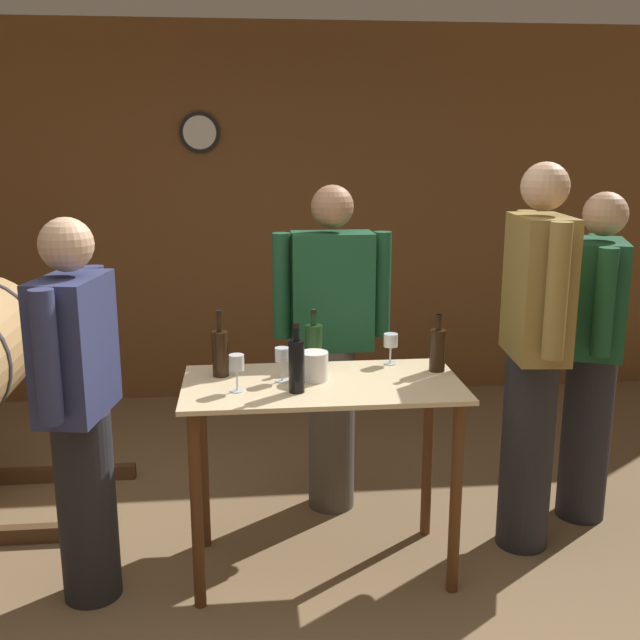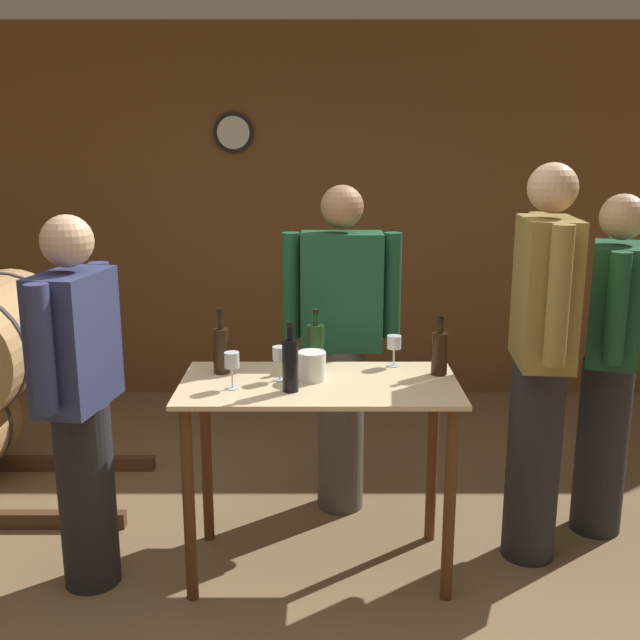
% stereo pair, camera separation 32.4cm
% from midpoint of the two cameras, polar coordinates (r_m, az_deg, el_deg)
% --- Properties ---
extents(ground_plane, '(14.00, 14.00, 0.00)m').
position_cam_midpoint_polar(ground_plane, '(3.20, -1.48, -22.64)').
color(ground_plane, brown).
extents(back_wall, '(8.40, 0.08, 2.70)m').
position_cam_midpoint_polar(back_wall, '(5.52, -0.78, 7.92)').
color(back_wall, brown).
rests_on(back_wall, ground_plane).
extents(tasting_table, '(1.19, 0.61, 0.88)m').
position_cam_midpoint_polar(tasting_table, '(3.27, 2.86, -7.70)').
color(tasting_table, beige).
rests_on(tasting_table, ground_plane).
extents(wine_bottle_far_left, '(0.07, 0.07, 0.30)m').
position_cam_midpoint_polar(wine_bottle_far_left, '(3.31, -4.74, -2.25)').
color(wine_bottle_far_left, black).
rests_on(wine_bottle_far_left, tasting_table).
extents(wine_bottle_left, '(0.07, 0.07, 0.29)m').
position_cam_midpoint_polar(wine_bottle_left, '(3.06, 0.81, -3.40)').
color(wine_bottle_left, black).
rests_on(wine_bottle_left, tasting_table).
extents(wine_bottle_center, '(0.08, 0.08, 0.27)m').
position_cam_midpoint_polar(wine_bottle_center, '(3.39, 2.47, -1.93)').
color(wine_bottle_center, '#193819').
rests_on(wine_bottle_center, tasting_table).
extents(wine_bottle_right, '(0.07, 0.07, 0.26)m').
position_cam_midpoint_polar(wine_bottle_right, '(3.35, 11.91, -2.46)').
color(wine_bottle_right, black).
rests_on(wine_bottle_right, tasting_table).
extents(wine_glass_near_left, '(0.06, 0.06, 0.16)m').
position_cam_midpoint_polar(wine_glass_near_left, '(3.10, -3.72, -3.24)').
color(wine_glass_near_left, silver).
rests_on(wine_glass_near_left, tasting_table).
extents(wine_glass_near_center, '(0.06, 0.06, 0.15)m').
position_cam_midpoint_polar(wine_glass_near_center, '(3.20, -0.15, -2.74)').
color(wine_glass_near_center, silver).
rests_on(wine_glass_near_center, tasting_table).
extents(wine_glass_near_right, '(0.07, 0.07, 0.14)m').
position_cam_midpoint_polar(wine_glass_near_right, '(3.44, 8.41, -1.83)').
color(wine_glass_near_right, silver).
rests_on(wine_glass_near_right, tasting_table).
extents(ice_bucket, '(0.12, 0.12, 0.12)m').
position_cam_midpoint_polar(ice_bucket, '(3.22, 2.30, -3.56)').
color(ice_bucket, white).
rests_on(ice_bucket, tasting_table).
extents(person_host, '(0.34, 0.56, 1.66)m').
position_cam_midpoint_polar(person_host, '(3.86, 23.54, -2.87)').
color(person_host, '#232328').
rests_on(person_host, ground_plane).
extents(person_visitor_with_scarf, '(0.29, 0.58, 1.61)m').
position_cam_midpoint_polar(person_visitor_with_scarf, '(3.22, -15.10, -5.83)').
color(person_visitor_with_scarf, '#232328').
rests_on(person_visitor_with_scarf, ground_plane).
extents(person_visitor_bearded, '(0.59, 0.24, 1.68)m').
position_cam_midpoint_polar(person_visitor_bearded, '(3.78, 4.14, -1.85)').
color(person_visitor_bearded, '#4C4742').
rests_on(person_visitor_bearded, ground_plane).
extents(person_visitor_near_door, '(0.25, 0.59, 1.80)m').
position_cam_midpoint_polar(person_visitor_near_door, '(3.47, 19.11, -2.79)').
color(person_visitor_near_door, '#232328').
rests_on(person_visitor_near_door, ground_plane).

